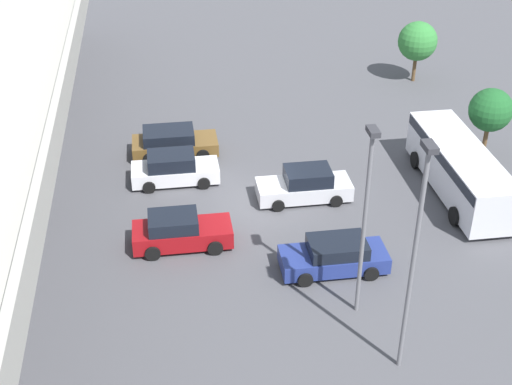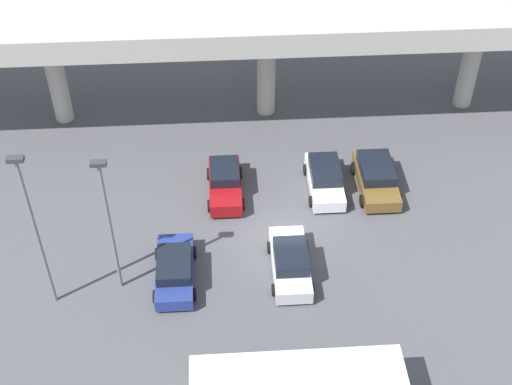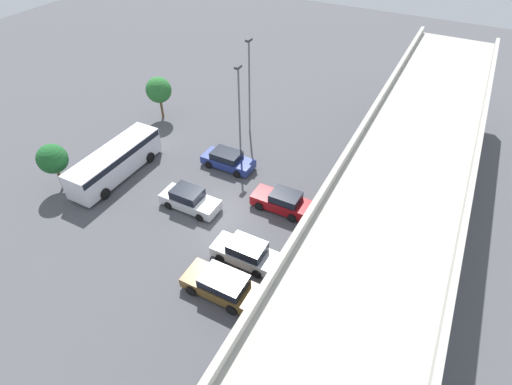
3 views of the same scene
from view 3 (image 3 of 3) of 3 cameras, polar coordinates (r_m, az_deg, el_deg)
name	(u,v)px [view 3 (image 3 of 3)]	position (r m, az deg, el deg)	size (l,w,h in m)	color
ground_plane	(219,216)	(30.01, -5.32, -3.30)	(111.06, 111.06, 0.00)	#4C4C51
highway_overpass	(393,203)	(22.97, 19.03, -1.42)	(52.98, 7.08, 7.51)	#ADAAA0
parked_car_0	(228,160)	(34.21, -4.07, 4.68)	(2.08, 4.52, 1.45)	navy
parked_car_1	(282,201)	(30.01, 3.71, -1.24)	(2.03, 4.38, 1.60)	maroon
parked_car_2	(189,199)	(30.51, -9.49, -0.99)	(2.06, 4.60, 1.64)	silver
parked_car_3	(245,252)	(26.44, -1.51, -8.51)	(2.06, 4.42, 1.61)	silver
parked_car_4	(221,284)	(24.94, -5.02, -12.94)	(2.26, 4.61, 1.52)	brown
shuttle_bus	(115,160)	(34.72, -19.50, 4.35)	(8.80, 2.66, 2.45)	silver
lamp_post_near_aisle	(249,82)	(36.67, -0.97, 15.55)	(0.70, 0.35, 8.95)	slate
lamp_post_mid_lot	(239,104)	(34.16, -2.42, 12.56)	(0.70, 0.35, 7.96)	slate
tree_front_left	(159,90)	(41.24, -13.73, 14.03)	(2.49, 2.49, 4.25)	brown
tree_front_centre	(52,159)	(34.42, -27.08, 4.29)	(2.31, 2.31, 3.96)	brown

